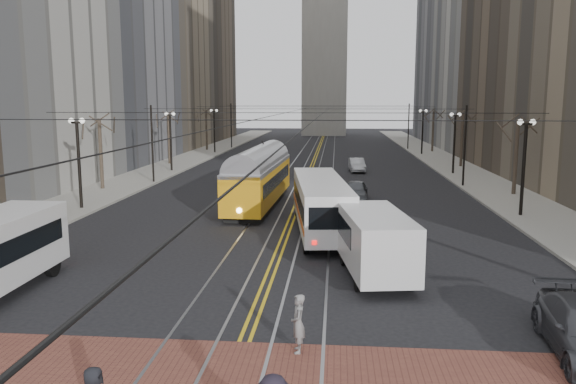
% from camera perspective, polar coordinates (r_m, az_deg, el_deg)
% --- Properties ---
extents(ground, '(260.00, 260.00, 0.00)m').
position_cam_1_polar(ground, '(17.78, -3.93, -13.67)').
color(ground, black).
rests_on(ground, ground).
extents(sidewalk_left, '(5.00, 140.00, 0.15)m').
position_cam_1_polar(sidewalk_left, '(64.03, -11.06, 2.90)').
color(sidewalk_left, gray).
rests_on(sidewalk_left, ground).
extents(sidewalk_right, '(5.00, 140.00, 0.15)m').
position_cam_1_polar(sidewalk_right, '(62.81, 16.31, 2.58)').
color(sidewalk_right, gray).
rests_on(sidewalk_right, ground).
extents(streetcar_rails, '(4.80, 130.00, 0.02)m').
position_cam_1_polar(streetcar_rails, '(61.63, 2.49, 2.75)').
color(streetcar_rails, gray).
rests_on(streetcar_rails, ground).
extents(centre_lines, '(0.42, 130.00, 0.01)m').
position_cam_1_polar(centre_lines, '(61.63, 2.49, 2.76)').
color(centre_lines, gold).
rests_on(centre_lines, ground).
extents(building_left_mid, '(16.00, 20.00, 34.00)m').
position_cam_1_polar(building_left_mid, '(68.98, -20.09, 17.07)').
color(building_left_mid, slate).
rests_on(building_left_mid, ground).
extents(building_left_far, '(16.00, 20.00, 40.00)m').
position_cam_1_polar(building_left_far, '(106.78, -10.80, 16.08)').
color(building_left_far, brown).
rests_on(building_left_far, ground).
extents(building_right_mid, '(16.00, 20.00, 34.00)m').
position_cam_1_polar(building_right_mid, '(67.04, 26.05, 16.95)').
color(building_right_mid, brown).
rests_on(building_right_mid, ground).
extents(building_right_far, '(16.00, 20.00, 40.00)m').
position_cam_1_polar(building_right_far, '(105.54, 18.13, 15.88)').
color(building_right_far, slate).
rests_on(building_right_far, ground).
extents(lamp_posts, '(27.60, 57.20, 5.60)m').
position_cam_1_polar(lamp_posts, '(45.20, 1.63, 3.98)').
color(lamp_posts, black).
rests_on(lamp_posts, ground).
extents(street_trees, '(31.68, 53.28, 5.60)m').
position_cam_1_polar(street_trees, '(51.66, 2.04, 4.63)').
color(street_trees, '#382D23').
rests_on(street_trees, ground).
extents(trolley_wires, '(25.96, 120.00, 6.60)m').
position_cam_1_polar(trolley_wires, '(51.18, 2.03, 5.68)').
color(trolley_wires, black).
rests_on(trolley_wires, ground).
extents(streetcar, '(2.94, 13.11, 3.07)m').
position_cam_1_polar(streetcar, '(37.57, -2.91, 0.97)').
color(streetcar, orange).
rests_on(streetcar, ground).
extents(rear_bus, '(3.62, 11.07, 2.83)m').
position_cam_1_polar(rear_bus, '(29.78, 3.33, -1.44)').
color(rear_bus, silver).
rests_on(rear_bus, ground).
extents(cargo_van, '(3.06, 6.08, 2.57)m').
position_cam_1_polar(cargo_van, '(22.48, 8.85, -5.38)').
color(cargo_van, silver).
rests_on(cargo_van, ground).
extents(sedan_grey, '(1.90, 4.18, 1.39)m').
position_cam_1_polar(sedan_grey, '(39.81, 6.90, 0.15)').
color(sedan_grey, '#3A3D41').
rests_on(sedan_grey, ground).
extents(sedan_silver, '(1.72, 4.13, 1.33)m').
position_cam_1_polar(sedan_silver, '(56.13, 7.00, 2.74)').
color(sedan_silver, '#B6B9BE').
rests_on(sedan_silver, ground).
extents(pedestrian_b, '(0.46, 0.64, 1.65)m').
position_cam_1_polar(pedestrian_b, '(15.92, 1.03, -13.20)').
color(pedestrian_b, slate).
rests_on(pedestrian_b, crosswalk_band).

